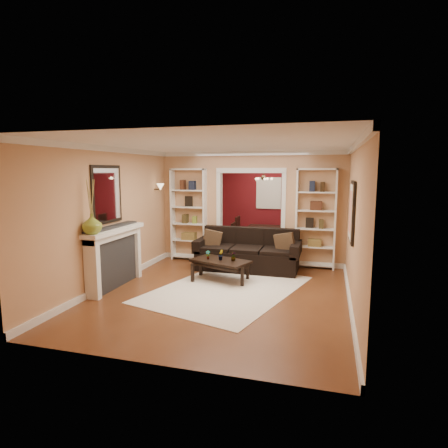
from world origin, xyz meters
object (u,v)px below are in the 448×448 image
(sofa, at_px, (248,250))
(bookshelf_right, at_px, (316,219))
(fireplace, at_px, (116,258))
(bookshelf_left, at_px, (189,215))
(dining_table, at_px, (263,240))
(coffee_table, at_px, (221,270))

(sofa, relative_size, bookshelf_right, 1.03)
(fireplace, bearing_deg, sofa, 41.83)
(bookshelf_left, relative_size, dining_table, 1.30)
(bookshelf_left, bearing_deg, bookshelf_right, 0.00)
(fireplace, distance_m, dining_table, 4.61)
(coffee_table, xyz_separation_m, fireplace, (-1.83, -0.94, 0.36))
(fireplace, bearing_deg, coffee_table, 27.16)
(bookshelf_left, height_order, fireplace, bookshelf_left)
(sofa, bearing_deg, bookshelf_left, 160.51)
(sofa, xyz_separation_m, fireplace, (-2.18, -1.95, 0.12))
(sofa, height_order, bookshelf_right, bookshelf_right)
(bookshelf_left, bearing_deg, sofa, -19.49)
(fireplace, relative_size, dining_table, 0.96)
(sofa, bearing_deg, bookshelf_right, 21.65)
(bookshelf_left, relative_size, bookshelf_right, 1.00)
(fireplace, xyz_separation_m, dining_table, (2.16, 4.06, -0.27))
(coffee_table, distance_m, bookshelf_left, 2.25)
(sofa, xyz_separation_m, bookshelf_right, (1.46, 0.58, 0.69))
(bookshelf_right, bearing_deg, dining_table, 134.04)
(coffee_table, bearing_deg, bookshelf_right, 60.40)
(bookshelf_right, distance_m, dining_table, 2.29)
(coffee_table, relative_size, bookshelf_right, 0.50)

